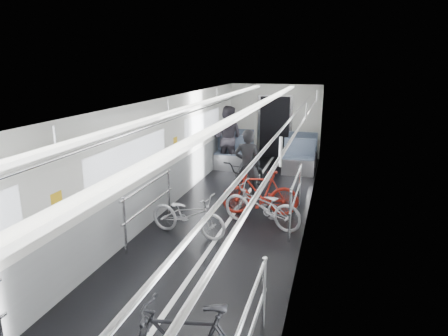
# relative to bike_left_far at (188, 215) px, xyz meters

# --- Properties ---
(car_shell) EXTENTS (3.02, 14.01, 2.41)m
(car_shell) POSITION_rel_bike_left_far_xyz_m (0.55, 1.49, 0.72)
(car_shell) COLOR black
(car_shell) RESTS_ON ground
(bike_left_far) EXTENTS (1.60, 0.79, 0.81)m
(bike_left_far) POSITION_rel_bike_left_far_xyz_m (0.00, 0.00, 0.00)
(bike_left_far) COLOR #A1A2A6
(bike_left_far) RESTS_ON floor
(bike_right_mid) EXTENTS (1.72, 0.99, 0.86)m
(bike_right_mid) POSITION_rel_bike_left_far_xyz_m (1.22, 0.76, 0.02)
(bike_right_mid) COLOR #A7A6AB
(bike_right_mid) RESTS_ON floor
(bike_right_far) EXTENTS (1.65, 0.70, 0.96)m
(bike_right_far) POSITION_rel_bike_left_far_xyz_m (1.08, 1.36, 0.08)
(bike_right_far) COLOR maroon
(bike_right_far) RESTS_ON floor
(bike_aisle) EXTENTS (1.04, 2.00, 1.00)m
(bike_aisle) POSITION_rel_bike_left_far_xyz_m (0.63, 2.14, 0.10)
(bike_aisle) COLOR black
(bike_aisle) RESTS_ON floor
(person_standing) EXTENTS (0.65, 0.47, 1.65)m
(person_standing) POSITION_rel_bike_left_far_xyz_m (0.61, 2.24, 0.42)
(person_standing) COLOR black
(person_standing) RESTS_ON floor
(person_seated) EXTENTS (0.95, 0.76, 1.88)m
(person_seated) POSITION_rel_bike_left_far_xyz_m (-0.55, 4.75, 0.53)
(person_seated) COLOR #29252C
(person_seated) RESTS_ON floor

